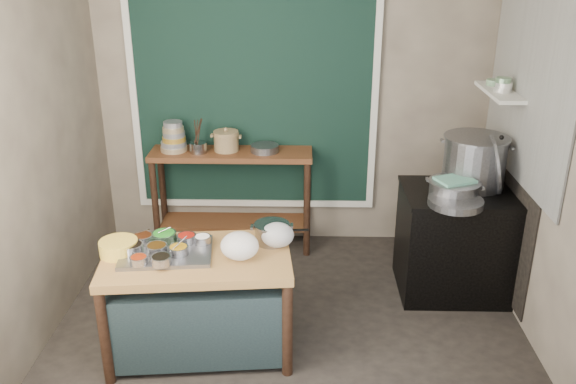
{
  "coord_description": "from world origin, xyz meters",
  "views": [
    {
      "loc": [
        0.08,
        -3.88,
        2.69
      ],
      "look_at": [
        -0.01,
        0.25,
        0.99
      ],
      "focal_mm": 38.0,
      "sensor_mm": 36.0,
      "label": 1
    }
  ],
  "objects_px": {
    "ceramic_crock": "(226,142)",
    "steamer": "(454,189)",
    "condiment_tray": "(166,252)",
    "stove_block": "(457,243)",
    "saucepan": "(272,233)",
    "prep_table": "(200,303)",
    "yellow_basin": "(119,247)",
    "utensil_cup": "(198,147)",
    "stock_pot": "(474,161)",
    "back_counter": "(233,200)"
  },
  "relations": [
    {
      "from": "prep_table",
      "to": "utensil_cup",
      "type": "xyz_separation_m",
      "value": [
        -0.22,
        1.54,
        0.62
      ]
    },
    {
      "from": "condiment_tray",
      "to": "back_counter",
      "type": "bearing_deg",
      "value": 80.38
    },
    {
      "from": "saucepan",
      "to": "ceramic_crock",
      "type": "xyz_separation_m",
      "value": [
        -0.47,
        1.39,
        0.21
      ]
    },
    {
      "from": "utensil_cup",
      "to": "yellow_basin",
      "type": "bearing_deg",
      "value": -101.04
    },
    {
      "from": "utensil_cup",
      "to": "steamer",
      "type": "xyz_separation_m",
      "value": [
        2.08,
        -0.8,
        -0.05
      ]
    },
    {
      "from": "utensil_cup",
      "to": "stock_pot",
      "type": "bearing_deg",
      "value": -13.65
    },
    {
      "from": "yellow_basin",
      "to": "utensil_cup",
      "type": "relative_size",
      "value": 1.63
    },
    {
      "from": "yellow_basin",
      "to": "stock_pot",
      "type": "bearing_deg",
      "value": 20.8
    },
    {
      "from": "back_counter",
      "to": "steamer",
      "type": "height_order",
      "value": "steamer"
    },
    {
      "from": "prep_table",
      "to": "steamer",
      "type": "xyz_separation_m",
      "value": [
        1.86,
        0.74,
        0.57
      ]
    },
    {
      "from": "stove_block",
      "to": "steamer",
      "type": "distance_m",
      "value": 0.54
    },
    {
      "from": "utensil_cup",
      "to": "steamer",
      "type": "distance_m",
      "value": 2.23
    },
    {
      "from": "back_counter",
      "to": "stove_block",
      "type": "bearing_deg",
      "value": -21.02
    },
    {
      "from": "steamer",
      "to": "prep_table",
      "type": "bearing_deg",
      "value": -158.37
    },
    {
      "from": "saucepan",
      "to": "utensil_cup",
      "type": "relative_size",
      "value": 1.61
    },
    {
      "from": "prep_table",
      "to": "ceramic_crock",
      "type": "height_order",
      "value": "ceramic_crock"
    },
    {
      "from": "ceramic_crock",
      "to": "condiment_tray",
      "type": "bearing_deg",
      "value": -98.02
    },
    {
      "from": "yellow_basin",
      "to": "ceramic_crock",
      "type": "bearing_deg",
      "value": 71.25
    },
    {
      "from": "stove_block",
      "to": "stock_pot",
      "type": "xyz_separation_m",
      "value": [
        0.1,
        0.13,
        0.66
      ]
    },
    {
      "from": "utensil_cup",
      "to": "back_counter",
      "type": "bearing_deg",
      "value": 8.39
    },
    {
      "from": "saucepan",
      "to": "ceramic_crock",
      "type": "relative_size",
      "value": 1.07
    },
    {
      "from": "condiment_tray",
      "to": "saucepan",
      "type": "relative_size",
      "value": 2.37
    },
    {
      "from": "prep_table",
      "to": "ceramic_crock",
      "type": "distance_m",
      "value": 1.73
    },
    {
      "from": "saucepan",
      "to": "steamer",
      "type": "bearing_deg",
      "value": 15.76
    },
    {
      "from": "yellow_basin",
      "to": "utensil_cup",
      "type": "bearing_deg",
      "value": 78.96
    },
    {
      "from": "back_counter",
      "to": "stock_pot",
      "type": "height_order",
      "value": "stock_pot"
    },
    {
      "from": "saucepan",
      "to": "steamer",
      "type": "xyz_separation_m",
      "value": [
        1.36,
        0.53,
        0.13
      ]
    },
    {
      "from": "prep_table",
      "to": "stock_pot",
      "type": "height_order",
      "value": "stock_pot"
    },
    {
      "from": "prep_table",
      "to": "back_counter",
      "type": "relative_size",
      "value": 0.86
    },
    {
      "from": "stove_block",
      "to": "stock_pot",
      "type": "distance_m",
      "value": 0.68
    },
    {
      "from": "stove_block",
      "to": "steamer",
      "type": "xyz_separation_m",
      "value": [
        -0.11,
        -0.11,
        0.52
      ]
    },
    {
      "from": "stove_block",
      "to": "utensil_cup",
      "type": "relative_size",
      "value": 5.72
    },
    {
      "from": "yellow_basin",
      "to": "stock_pot",
      "type": "distance_m",
      "value": 2.77
    },
    {
      "from": "stove_block",
      "to": "ceramic_crock",
      "type": "height_order",
      "value": "ceramic_crock"
    },
    {
      "from": "steamer",
      "to": "saucepan",
      "type": "bearing_deg",
      "value": -158.74
    },
    {
      "from": "stove_block",
      "to": "steamer",
      "type": "height_order",
      "value": "steamer"
    },
    {
      "from": "ceramic_crock",
      "to": "steamer",
      "type": "bearing_deg",
      "value": -25.11
    },
    {
      "from": "stove_block",
      "to": "condiment_tray",
      "type": "relative_size",
      "value": 1.5
    },
    {
      "from": "utensil_cup",
      "to": "stock_pot",
      "type": "xyz_separation_m",
      "value": [
        2.28,
        -0.55,
        0.09
      ]
    },
    {
      "from": "prep_table",
      "to": "yellow_basin",
      "type": "xyz_separation_m",
      "value": [
        -0.52,
        0.0,
        0.42
      ]
    },
    {
      "from": "prep_table",
      "to": "saucepan",
      "type": "xyz_separation_m",
      "value": [
        0.49,
        0.21,
        0.44
      ]
    },
    {
      "from": "steamer",
      "to": "condiment_tray",
      "type": "bearing_deg",
      "value": -160.53
    },
    {
      "from": "saucepan",
      "to": "steamer",
      "type": "relative_size",
      "value": 0.63
    },
    {
      "from": "yellow_basin",
      "to": "ceramic_crock",
      "type": "relative_size",
      "value": 1.08
    },
    {
      "from": "prep_table",
      "to": "stock_pot",
      "type": "relative_size",
      "value": 2.4
    },
    {
      "from": "stove_block",
      "to": "saucepan",
      "type": "distance_m",
      "value": 1.65
    },
    {
      "from": "condiment_tray",
      "to": "stock_pot",
      "type": "relative_size",
      "value": 1.15
    },
    {
      "from": "saucepan",
      "to": "stock_pot",
      "type": "distance_m",
      "value": 1.77
    },
    {
      "from": "stove_block",
      "to": "saucepan",
      "type": "relative_size",
      "value": 3.55
    },
    {
      "from": "condiment_tray",
      "to": "steamer",
      "type": "bearing_deg",
      "value": 19.47
    }
  ]
}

